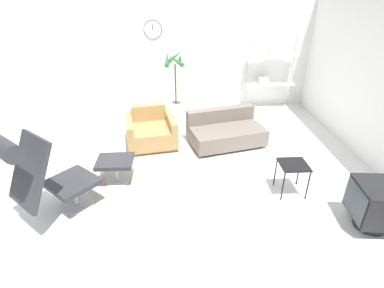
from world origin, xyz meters
TOP-DOWN VIEW (x-y plane):
  - ground_plane at (0.00, 0.00)m, footprint 12.00×12.00m
  - wall_back at (-0.00, 3.14)m, footprint 12.00×0.09m
  - round_rug at (0.04, -0.38)m, footprint 2.45×2.45m
  - lounge_chair at (-1.49, -0.89)m, footprint 1.08×1.13m
  - ottoman at (-0.81, -0.10)m, footprint 0.52×0.44m
  - armchair_red at (-0.37, 1.12)m, footprint 1.01×0.99m
  - couch_low at (1.01, 1.08)m, footprint 1.48×1.11m
  - side_table at (1.71, -0.49)m, footprint 0.39×0.39m
  - crt_television at (2.46, -1.23)m, footprint 0.56×0.59m
  - potted_plant at (0.10, 2.52)m, footprint 0.43×0.44m
  - shelf_unit at (2.36, 2.90)m, footprint 1.14×0.28m

SIDE VIEW (x-z plane):
  - ground_plane at x=0.00m, z-range 0.00..0.00m
  - round_rug at x=0.04m, z-range 0.00..0.01m
  - couch_low at x=1.01m, z-range -0.08..0.53m
  - armchair_red at x=-0.37m, z-range -0.08..0.59m
  - ottoman at x=-0.81m, z-range 0.10..0.49m
  - crt_television at x=2.46m, z-range 0.03..0.63m
  - side_table at x=1.71m, z-range 0.17..0.64m
  - potted_plant at x=0.10m, z-range -0.06..1.38m
  - lounge_chair at x=-1.49m, z-range 0.10..1.36m
  - shelf_unit at x=2.36m, z-range 0.24..1.89m
  - wall_back at x=0.00m, z-range 0.00..2.80m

